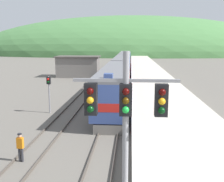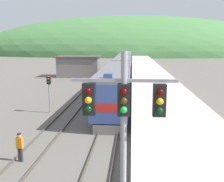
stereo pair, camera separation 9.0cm
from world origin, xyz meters
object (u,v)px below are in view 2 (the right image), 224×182
(carriage_second, at_px, (123,67))
(signal_post_siding, at_px, (49,87))
(express_train_lead_car, at_px, (116,85))
(signal_mast_main, at_px, (124,119))
(track_worker, at_px, (20,146))
(carriage_third, at_px, (126,59))

(carriage_second, bearing_deg, signal_post_siding, -104.13)
(express_train_lead_car, relative_size, carriage_second, 0.88)
(carriage_second, height_order, signal_mast_main, signal_mast_main)
(carriage_second, bearing_deg, track_worker, -97.49)
(express_train_lead_car, relative_size, carriage_third, 0.88)
(track_worker, bearing_deg, express_train_lead_car, 71.55)
(express_train_lead_car, distance_m, carriage_second, 21.48)
(express_train_lead_car, height_order, carriage_second, express_train_lead_car)
(signal_post_siding, bearing_deg, track_worker, -81.45)
(express_train_lead_car, relative_size, signal_mast_main, 2.90)
(track_worker, bearing_deg, signal_mast_main, -43.38)
(signal_mast_main, xyz_separation_m, track_worker, (-6.14, 5.81, -3.47))
(express_train_lead_car, distance_m, track_worker, 14.80)
(carriage_third, distance_m, signal_post_siding, 47.85)
(carriage_third, bearing_deg, signal_post_siding, -97.51)
(express_train_lead_car, height_order, signal_mast_main, signal_mast_main)
(signal_post_siding, bearing_deg, express_train_lead_car, 28.31)
(signal_mast_main, bearing_deg, signal_post_siding, 115.24)
(express_train_lead_car, bearing_deg, carriage_second, 90.00)
(express_train_lead_car, bearing_deg, track_worker, -108.45)
(express_train_lead_car, bearing_deg, signal_mast_main, -85.72)
(signal_post_siding, relative_size, track_worker, 2.13)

